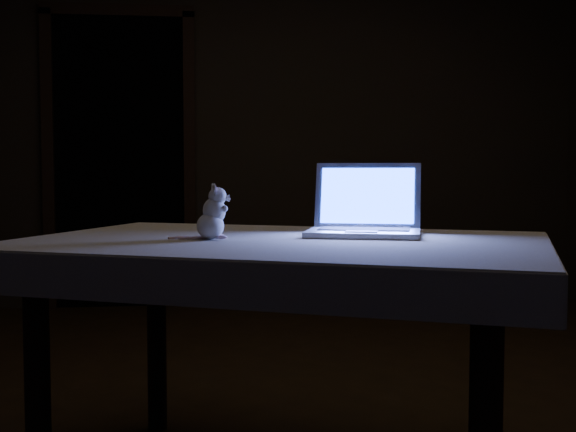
{
  "coord_description": "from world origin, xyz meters",
  "views": [
    {
      "loc": [
        -0.5,
        -2.73,
        0.96
      ],
      "look_at": [
        -0.26,
        -0.63,
        0.83
      ],
      "focal_mm": 45.0,
      "sensor_mm": 36.0,
      "label": 1
    }
  ],
  "objects": [
    {
      "name": "table",
      "position": [
        -0.28,
        -0.61,
        0.38
      ],
      "size": [
        1.65,
        1.4,
        0.75
      ],
      "primitive_type": null,
      "rotation": [
        0.0,
        0.0,
        -0.42
      ],
      "color": "black",
      "rests_on": "floor"
    },
    {
      "name": "plush_mouse",
      "position": [
        -0.49,
        -0.6,
        0.84
      ],
      "size": [
        0.14,
        0.14,
        0.16
      ],
      "primitive_type": null,
      "rotation": [
        0.0,
        0.0,
        -0.16
      ],
      "color": "silver",
      "rests_on": "tablecloth"
    },
    {
      "name": "doorway",
      "position": [
        -1.1,
        2.5,
        1.06
      ],
      "size": [
        1.06,
        0.36,
        2.13
      ],
      "primitive_type": null,
      "color": "black",
      "rests_on": "back_wall"
    },
    {
      "name": "back_wall",
      "position": [
        0.0,
        2.5,
        1.3
      ],
      "size": [
        4.5,
        0.04,
        2.6
      ],
      "primitive_type": "cube",
      "color": "black",
      "rests_on": "ground"
    },
    {
      "name": "floor",
      "position": [
        0.0,
        0.0,
        0.0
      ],
      "size": [
        5.0,
        5.0,
        0.0
      ],
      "primitive_type": "plane",
      "color": "black",
      "rests_on": "ground"
    },
    {
      "name": "laptop",
      "position": [
        -0.01,
        -0.53,
        0.88
      ],
      "size": [
        0.42,
        0.39,
        0.24
      ],
      "primitive_type": null,
      "rotation": [
        0.0,
        0.0,
        -0.3
      ],
      "color": "silver",
      "rests_on": "tablecloth"
    },
    {
      "name": "tablecloth",
      "position": [
        -0.34,
        -0.57,
        0.71
      ],
      "size": [
        1.76,
        1.45,
        0.11
      ],
      "primitive_type": null,
      "rotation": [
        0.0,
        0.0,
        -0.32
      ],
      "color": "beige",
      "rests_on": "table"
    }
  ]
}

